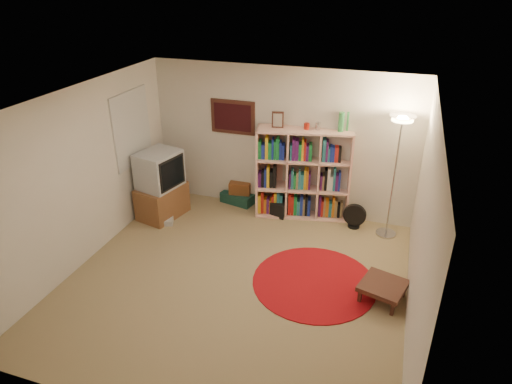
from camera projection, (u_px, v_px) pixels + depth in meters
The scene contains 12 objects.
room at pixel (231, 197), 5.77m from camera, with size 4.54×4.54×2.54m.
bookshelf at pixel (302, 175), 7.64m from camera, with size 1.61×0.75×1.86m.
floor_lamp at pixel (400, 138), 6.63m from camera, with size 0.49×0.49×1.98m.
floor_fan at pixel (355, 216), 7.46m from camera, with size 0.37×0.20×0.42m.
tv_stand at pixel (161, 186), 7.68m from camera, with size 0.72×0.91×1.17m.
dvd_box at pixel (164, 221), 7.66m from camera, with size 0.35×0.33×0.10m.
suitcase at pixel (239, 197), 8.34m from camera, with size 0.66×0.50×0.19m.
wicker_basket at pixel (240, 187), 8.24m from camera, with size 0.41×0.32×0.22m.
duffel_bag at pixel (278, 207), 7.92m from camera, with size 0.45×0.41×0.26m.
paper_towel at pixel (269, 204), 8.01m from camera, with size 0.16×0.16×0.27m.
red_rug at pixel (314, 282), 6.24m from camera, with size 1.69×1.69×0.02m.
side_table at pixel (383, 286), 5.84m from camera, with size 0.67×0.67×0.25m.
Camera 1 is at (1.86, -4.73, 3.89)m, focal length 32.00 mm.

